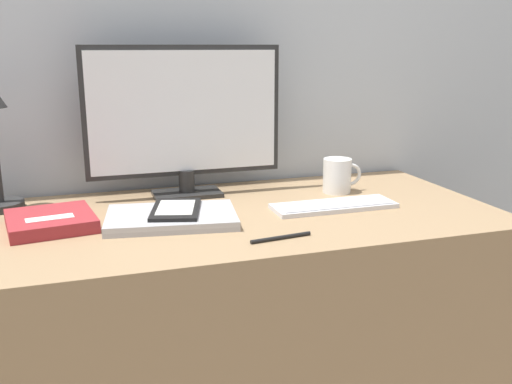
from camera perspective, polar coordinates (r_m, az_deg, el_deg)
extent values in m
cube|color=#B2BCC6|center=(1.75, -6.23, 15.55)|extent=(3.60, 0.05, 2.40)
cube|color=#997A56|center=(1.61, -2.69, -15.04)|extent=(1.39, 0.65, 0.75)
cube|color=#262626|center=(1.64, -6.91, -0.16)|extent=(0.19, 0.11, 0.01)
cylinder|color=#262626|center=(1.63, -6.95, 1.11)|extent=(0.04, 0.04, 0.06)
cube|color=#262626|center=(1.61, -7.21, 8.00)|extent=(0.55, 0.01, 0.36)
cube|color=white|center=(1.60, -7.15, 7.97)|extent=(0.52, 0.01, 0.33)
cube|color=silver|center=(1.52, 7.78, -1.38)|extent=(0.33, 0.11, 0.01)
cube|color=#B7B7BC|center=(1.52, 7.83, -1.15)|extent=(0.31, 0.09, 0.00)
cube|color=#A3A3A8|center=(1.40, -8.44, -2.77)|extent=(0.34, 0.25, 0.01)
cube|color=#B2B2B7|center=(1.40, -8.46, -2.31)|extent=(0.34, 0.25, 0.01)
cube|color=black|center=(1.41, -8.02, -1.73)|extent=(0.16, 0.21, 0.01)
cube|color=silver|center=(1.41, -8.03, -1.53)|extent=(0.12, 0.15, 0.00)
cylinder|color=#282828|center=(1.64, -24.15, -1.23)|extent=(0.12, 0.12, 0.02)
cube|color=maroon|center=(1.43, -19.84, -2.74)|extent=(0.22, 0.23, 0.03)
cube|color=silver|center=(1.40, -19.93, -2.46)|extent=(0.11, 0.05, 0.00)
cylinder|color=white|center=(1.68, 8.11, 1.64)|extent=(0.08, 0.08, 0.10)
torus|color=white|center=(1.70, 9.47, 1.73)|extent=(0.07, 0.01, 0.07)
cylinder|color=black|center=(1.27, 2.51, -4.57)|extent=(0.15, 0.03, 0.01)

